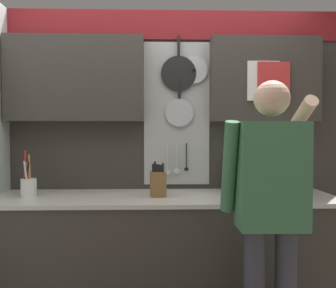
# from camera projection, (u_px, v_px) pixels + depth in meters

# --- Properties ---
(base_cabinet_counter) EXTENTS (2.58, 0.65, 0.88)m
(base_cabinet_counter) POSITION_uv_depth(u_px,v_px,m) (164.00, 254.00, 2.48)
(base_cabinet_counter) COLOR #38332D
(base_cabinet_counter) RESTS_ON ground_plane
(back_wall_unit) EXTENTS (3.15, 0.23, 2.38)m
(back_wall_unit) POSITION_uv_depth(u_px,v_px,m) (163.00, 119.00, 2.74)
(back_wall_unit) COLOR #38332D
(back_wall_unit) RESTS_ON ground_plane
(microwave) EXTENTS (0.47, 0.40, 0.32)m
(microwave) POSITION_uv_depth(u_px,v_px,m) (260.00, 175.00, 2.47)
(microwave) COLOR silver
(microwave) RESTS_ON base_cabinet_counter
(knife_block) EXTENTS (0.12, 0.16, 0.26)m
(knife_block) POSITION_uv_depth(u_px,v_px,m) (158.00, 183.00, 2.46)
(knife_block) COLOR brown
(knife_block) RESTS_ON base_cabinet_counter
(utensil_crock) EXTENTS (0.11, 0.11, 0.35)m
(utensil_crock) POSITION_uv_depth(u_px,v_px,m) (29.00, 186.00, 2.43)
(utensil_crock) COLOR white
(utensil_crock) RESTS_ON base_cabinet_counter
(person) EXTENTS (0.54, 0.59, 1.65)m
(person) POSITION_uv_depth(u_px,v_px,m) (270.00, 198.00, 1.87)
(person) COLOR #383842
(person) RESTS_ON ground_plane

